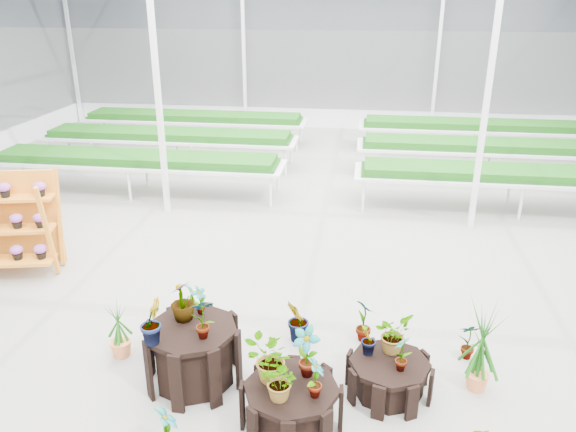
# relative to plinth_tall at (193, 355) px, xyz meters

# --- Properties ---
(ground_plane) EXTENTS (24.00, 24.00, 0.00)m
(ground_plane) POSITION_rel_plinth_tall_xyz_m (0.89, 1.13, -0.36)
(ground_plane) COLOR gray
(ground_plane) RESTS_ON ground
(greenhouse_shell) EXTENTS (18.00, 24.00, 4.50)m
(greenhouse_shell) POSITION_rel_plinth_tall_xyz_m (0.89, 1.13, 1.89)
(greenhouse_shell) COLOR white
(greenhouse_shell) RESTS_ON ground
(steel_frame) EXTENTS (18.00, 24.00, 4.50)m
(steel_frame) POSITION_rel_plinth_tall_xyz_m (0.89, 1.13, 1.89)
(steel_frame) COLOR silver
(steel_frame) RESTS_ON ground
(nursery_benches) EXTENTS (16.00, 7.00, 0.84)m
(nursery_benches) POSITION_rel_plinth_tall_xyz_m (0.89, 8.33, 0.06)
(nursery_benches) COLOR silver
(nursery_benches) RESTS_ON ground
(plinth_tall) EXTENTS (1.11, 1.11, 0.72)m
(plinth_tall) POSITION_rel_plinth_tall_xyz_m (0.00, 0.00, 0.00)
(plinth_tall) COLOR black
(plinth_tall) RESTS_ON ground
(plinth_mid) EXTENTS (1.07, 1.07, 0.53)m
(plinth_mid) POSITION_rel_plinth_tall_xyz_m (1.20, -0.60, -0.10)
(plinth_mid) COLOR black
(plinth_mid) RESTS_ON ground
(plinth_low) EXTENTS (1.13, 1.13, 0.41)m
(plinth_low) POSITION_rel_plinth_tall_xyz_m (2.20, 0.10, -0.15)
(plinth_low) COLOR black
(plinth_low) RESTS_ON ground
(shelf_rack) EXTENTS (1.64, 1.10, 1.59)m
(shelf_rack) POSITION_rel_plinth_tall_xyz_m (-3.64, 2.24, 0.43)
(shelf_rack) COLOR #C86F1A
(shelf_rack) RESTS_ON ground
(nursery_plants) EXTENTS (4.63, 3.24, 1.23)m
(nursery_plants) POSITION_rel_plinth_tall_xyz_m (1.19, 0.07, 0.18)
(nursery_plants) COLOR #15490F
(nursery_plants) RESTS_ON ground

